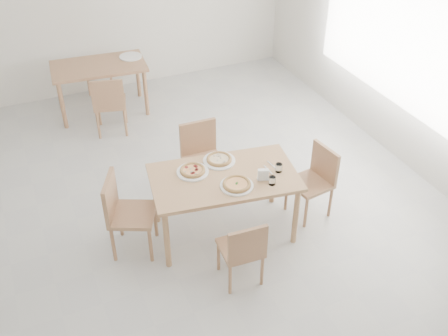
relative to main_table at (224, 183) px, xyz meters
name	(u,v)px	position (x,y,z in m)	size (l,w,h in m)	color
room	(403,41)	(2.65, 0.71, 0.83)	(7.28, 7.00, 7.00)	beige
main_table	(224,183)	(0.00, 0.00, 0.00)	(1.60, 1.06, 0.75)	tan
chair_south	(243,249)	(-0.13, -0.75, -0.22)	(0.41, 0.41, 0.78)	#A27851
chair_north	(202,154)	(0.06, 0.79, -0.15)	(0.45, 0.45, 0.88)	#A27851
chair_west	(124,210)	(-1.03, 0.17, -0.15)	(0.59, 0.59, 0.89)	#A27851
chair_east	(316,177)	(1.07, -0.08, -0.19)	(0.46, 0.46, 0.83)	#A27851
plate_margherita	(237,186)	(0.05, -0.21, 0.09)	(0.33, 0.33, 0.02)	white
plate_mushroom	(219,161)	(0.06, 0.26, 0.09)	(0.34, 0.34, 0.02)	white
plate_pepperoni	(193,172)	(-0.27, 0.18, 0.09)	(0.33, 0.33, 0.02)	white
pizza_margherita	(237,184)	(0.05, -0.21, 0.11)	(0.37, 0.37, 0.03)	tan
pizza_mushroom	(219,159)	(0.06, 0.26, 0.12)	(0.31, 0.31, 0.03)	tan
pizza_pepperoni	(193,170)	(-0.27, 0.18, 0.12)	(0.30, 0.30, 0.03)	tan
tumbler_a	(279,168)	(0.55, -0.15, 0.13)	(0.07, 0.07, 0.09)	white
tumbler_b	(272,181)	(0.38, -0.32, 0.13)	(0.07, 0.07, 0.09)	white
napkin_holder	(263,175)	(0.33, -0.22, 0.15)	(0.13, 0.09, 0.13)	silver
fork_a	(272,165)	(0.53, -0.02, 0.09)	(0.01, 0.16, 0.01)	silver
fork_b	(268,170)	(0.46, -0.09, 0.09)	(0.01, 0.17, 0.01)	silver
second_table	(99,71)	(-0.58, 3.16, -0.01)	(1.39, 0.87, 0.75)	#A27851
chair_back_s	(109,102)	(-0.62, 2.48, -0.16)	(0.52, 0.52, 0.87)	#A27851
chair_back_n	(99,59)	(-0.44, 3.94, -0.18)	(0.52, 0.52, 0.84)	#A27851
plate_empty	(131,57)	(-0.08, 3.24, 0.09)	(0.33, 0.33, 0.02)	white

